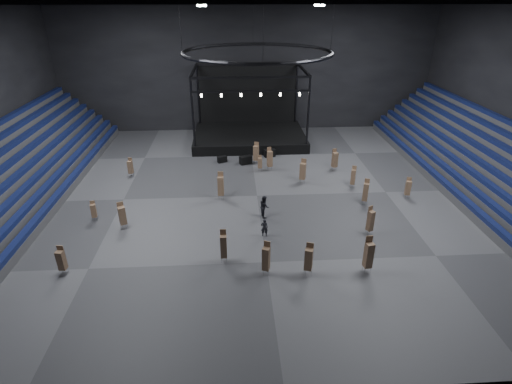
{
  "coord_description": "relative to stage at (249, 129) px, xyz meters",
  "views": [
    {
      "loc": [
        -2.17,
        -33.73,
        17.27
      ],
      "look_at": [
        -0.22,
        -2.0,
        1.4
      ],
      "focal_mm": 28.0,
      "sensor_mm": 36.0,
      "label": 1
    }
  ],
  "objects": [
    {
      "name": "chair_stack_10",
      "position": [
        14.0,
        -17.55,
        -0.35
      ],
      "size": [
        0.54,
        0.54,
        2.08
      ],
      "rotation": [
        0.0,
        0.0,
        -0.21
      ],
      "color": "silver",
      "rests_on": "floor"
    },
    {
      "name": "wall_front",
      "position": [
        -0.0,
        -37.24,
        7.55
      ],
      "size": [
        50.0,
        0.2,
        18.0
      ],
      "primitive_type": "cube",
      "color": "black",
      "rests_on": "ground"
    },
    {
      "name": "chair_stack_2",
      "position": [
        9.68,
        -18.47,
        -0.18
      ],
      "size": [
        0.6,
        0.6,
        2.48
      ],
      "rotation": [
        0.0,
        0.0,
        -0.4
      ],
      "color": "silver",
      "rests_on": "floor"
    },
    {
      "name": "chair_stack_12",
      "position": [
        -13.97,
        -27.14,
        -0.31
      ],
      "size": [
        0.52,
        0.52,
        2.16
      ],
      "rotation": [
        0.0,
        0.0,
        -0.13
      ],
      "color": "silver",
      "rests_on": "floor"
    },
    {
      "name": "chair_stack_6",
      "position": [
        -11.25,
        -21.4,
        -0.2
      ],
      "size": [
        0.71,
        0.71,
        2.34
      ],
      "rotation": [
        0.0,
        0.0,
        0.43
      ],
      "color": "silver",
      "rests_on": "floor"
    },
    {
      "name": "flight_case_left",
      "position": [
        -3.43,
        -7.57,
        -1.1
      ],
      "size": [
        1.17,
        0.9,
        0.7
      ],
      "primitive_type": "cube",
      "rotation": [
        0.0,
        0.0,
        0.41
      ],
      "color": "black",
      "rests_on": "floor"
    },
    {
      "name": "chair_stack_14",
      "position": [
        2.73,
        -28.22,
        -0.18
      ],
      "size": [
        0.66,
        0.66,
        2.43
      ],
      "rotation": [
        0.0,
        0.0,
        -0.35
      ],
      "color": "silver",
      "rests_on": "floor"
    },
    {
      "name": "stage",
      "position": [
        0.0,
        0.0,
        0.0
      ],
      "size": [
        14.0,
        10.0,
        9.2
      ],
      "color": "black",
      "rests_on": "floor"
    },
    {
      "name": "chair_stack_0",
      "position": [
        0.69,
        -10.28,
        -0.5
      ],
      "size": [
        0.47,
        0.47,
        1.75
      ],
      "rotation": [
        0.0,
        0.0,
        0.12
      ],
      "color": "silver",
      "rests_on": "floor"
    },
    {
      "name": "chair_stack_16",
      "position": [
        9.55,
        -14.95,
        -0.29
      ],
      "size": [
        0.57,
        0.57,
        2.25
      ],
      "rotation": [
        0.0,
        0.0,
        -0.4
      ],
      "color": "silver",
      "rests_on": "floor"
    },
    {
      "name": "chair_stack_17",
      "position": [
        -3.39,
        -16.69,
        -0.05
      ],
      "size": [
        0.58,
        0.58,
        2.71
      ],
      "rotation": [
        0.0,
        0.0,
        -0.08
      ],
      "color": "silver",
      "rests_on": "floor"
    },
    {
      "name": "chair_stack_11",
      "position": [
        4.77,
        -13.63,
        -0.1
      ],
      "size": [
        0.73,
        0.73,
        2.57
      ],
      "rotation": [
        0.0,
        0.0,
        -0.42
      ],
      "color": "silver",
      "rests_on": "floor"
    },
    {
      "name": "bleachers_right",
      "position": [
        22.94,
        -16.24,
        0.28
      ],
      "size": [
        7.2,
        40.0,
        6.4
      ],
      "color": "#464649",
      "rests_on": "floor"
    },
    {
      "name": "chair_stack_1",
      "position": [
        1.77,
        -10.05,
        -0.14
      ],
      "size": [
        0.63,
        0.63,
        2.54
      ],
      "rotation": [
        0.0,
        0.0,
        0.34
      ],
      "color": "silver",
      "rests_on": "floor"
    },
    {
      "name": "man_center",
      "position": [
        0.13,
        -23.27,
        -0.68
      ],
      "size": [
        0.58,
        0.4,
        1.54
      ],
      "primitive_type": "imported",
      "rotation": [
        0.0,
        0.0,
        3.08
      ],
      "color": "black",
      "rests_on": "floor"
    },
    {
      "name": "chair_stack_5",
      "position": [
        0.4,
        -8.22,
        -0.13
      ],
      "size": [
        0.69,
        0.69,
        2.51
      ],
      "rotation": [
        0.0,
        0.0,
        -0.35
      ],
      "color": "silver",
      "rests_on": "floor"
    },
    {
      "name": "chair_stack_7",
      "position": [
        -0.14,
        -28.03,
        -0.15
      ],
      "size": [
        0.61,
        0.61,
        2.54
      ],
      "rotation": [
        0.0,
        0.0,
        -0.4
      ],
      "color": "silver",
      "rests_on": "floor"
    },
    {
      "name": "chair_stack_15",
      "position": [
        -3.02,
        -26.4,
        -0.15
      ],
      "size": [
        0.45,
        0.45,
        2.57
      ],
      "rotation": [
        0.0,
        0.0,
        -0.0
      ],
      "color": "silver",
      "rests_on": "floor"
    },
    {
      "name": "chair_stack_8",
      "position": [
        6.81,
        -28.22,
        -0.02
      ],
      "size": [
        0.59,
        0.59,
        2.8
      ],
      "rotation": [
        0.0,
        0.0,
        0.16
      ],
      "color": "silver",
      "rests_on": "floor"
    },
    {
      "name": "flight_case_mid",
      "position": [
        -0.76,
        -8.2,
        -1.0
      ],
      "size": [
        1.51,
        1.14,
        0.9
      ],
      "primitive_type": "cube",
      "rotation": [
        0.0,
        0.0,
        0.39
      ],
      "color": "black",
      "rests_on": "floor"
    },
    {
      "name": "chair_stack_3",
      "position": [
        -14.0,
        -19.94,
        -0.49
      ],
      "size": [
        0.48,
        0.48,
        1.78
      ],
      "rotation": [
        0.0,
        0.0,
        0.19
      ],
      "color": "silver",
      "rests_on": "floor"
    },
    {
      "name": "flight_case_right",
      "position": [
        2.14,
        -6.16,
        -1.01
      ],
      "size": [
        1.42,
        0.94,
        0.87
      ],
      "primitive_type": "cube",
      "rotation": [
        0.0,
        0.0,
        0.23
      ],
      "color": "black",
      "rests_on": "floor"
    },
    {
      "name": "floodlights",
      "position": [
        -0.0,
        -20.24,
        15.15
      ],
      "size": [
        28.6,
        16.6,
        0.25
      ],
      "color": "white",
      "rests_on": "roof_girders"
    },
    {
      "name": "chair_stack_13",
      "position": [
        8.49,
        -23.51,
        -0.19
      ],
      "size": [
        0.58,
        0.58,
        2.49
      ],
      "rotation": [
        0.0,
        0.0,
        0.43
      ],
      "color": "silver",
      "rests_on": "floor"
    },
    {
      "name": "chair_stack_4",
      "position": [
        -12.9,
        -10.91,
        -0.37
      ],
      "size": [
        0.53,
        0.53,
        2.04
      ],
      "rotation": [
        0.0,
        0.0,
        -0.23
      ],
      "color": "silver",
      "rests_on": "floor"
    },
    {
      "name": "chair_stack_9",
      "position": [
        8.73,
        -10.68,
        -0.16
      ],
      "size": [
        0.65,
        0.65,
        2.45
      ],
      "rotation": [
        0.0,
        0.0,
        0.31
      ],
      "color": "silver",
      "rests_on": "floor"
    },
    {
      "name": "crew_member",
      "position": [
        0.38,
        -20.15,
        -0.48
      ],
      "size": [
        0.87,
        1.04,
        1.94
      ],
      "primitive_type": "imported",
      "rotation": [
        0.0,
        0.0,
        1.72
      ],
      "color": "black",
      "rests_on": "floor"
    },
    {
      "name": "floor",
      "position": [
        -0.0,
        -16.24,
        -1.45
      ],
      "size": [
        50.0,
        50.0,
        0.0
      ],
      "primitive_type": "plane",
      "color": "#49494B",
      "rests_on": "ground"
    },
    {
      "name": "truss_ring",
      "position": [
        -0.0,
        -16.24,
        11.55
      ],
      "size": [
        12.3,
        12.3,
        5.15
      ],
      "color": "black",
      "rests_on": "ceiling"
    },
    {
      "name": "bleachers_left",
      "position": [
        -22.94,
        -16.24,
        0.28
      ],
      "size": [
        7.2,
        40.0,
        6.4
      ],
      "color": "#464649",
      "rests_on": "floor"
    },
    {
      "name": "wall_back",
      "position": [
        -0.0,
        4.76,
        7.55
      ],
      "size": [
        50.0,
        0.2,
        18.0
      ],
      "primitive_type": "cube",
      "color": "black",
      "rests_on": "ground"
    }
  ]
}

